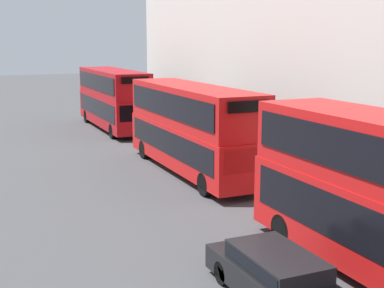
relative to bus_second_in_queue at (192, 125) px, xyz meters
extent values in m
cylinder|color=black|center=(-1.12, -9.85, -1.86)|extent=(0.30, 1.00, 1.00)
cylinder|color=black|center=(1.13, -9.85, -1.86)|extent=(0.30, 1.00, 1.00)
cube|color=red|center=(0.00, 0.01, -1.00)|extent=(2.55, 11.13, 2.01)
cube|color=red|center=(0.00, 0.01, 0.96)|extent=(2.50, 10.91, 1.91)
cube|color=black|center=(0.00, 0.01, -0.76)|extent=(2.59, 10.24, 1.13)
cube|color=black|center=(0.00, 0.01, 1.06)|extent=(2.59, 10.24, 1.15)
cube|color=black|center=(0.00, -5.53, -0.60)|extent=(2.17, 0.06, 1.01)
cube|color=black|center=(0.00, -5.53, 1.53)|extent=(1.78, 0.06, 0.46)
cylinder|color=black|center=(-1.12, -3.96, -1.86)|extent=(0.30, 1.00, 1.00)
cylinder|color=black|center=(1.13, -3.96, -1.86)|extent=(0.30, 1.00, 1.00)
cylinder|color=black|center=(-1.12, 3.97, -1.86)|extent=(0.30, 1.00, 1.00)
cylinder|color=black|center=(1.13, 3.97, -1.86)|extent=(0.30, 1.00, 1.00)
cube|color=#A80F14|center=(0.00, 14.32, -0.95)|extent=(2.55, 10.84, 2.12)
cube|color=#A80F14|center=(0.00, 14.32, 1.03)|extent=(2.50, 10.63, 1.83)
cube|color=black|center=(0.00, 14.32, -0.69)|extent=(2.59, 9.98, 1.19)
cube|color=black|center=(0.00, 14.32, 1.12)|extent=(2.59, 9.98, 1.10)
cube|color=black|center=(0.00, 8.93, -0.52)|extent=(2.17, 0.06, 1.06)
cube|color=black|center=(0.00, 8.93, 1.58)|extent=(1.78, 0.06, 0.44)
cylinder|color=black|center=(-1.12, 10.50, -1.86)|extent=(0.30, 1.00, 1.00)
cylinder|color=black|center=(1.13, 10.50, -1.86)|extent=(0.30, 1.00, 1.00)
cylinder|color=black|center=(-1.12, 18.15, -1.86)|extent=(0.30, 1.00, 1.00)
cylinder|color=black|center=(1.13, 18.15, -1.86)|extent=(0.30, 1.00, 1.00)
cube|color=black|center=(-3.40, -13.15, -1.85)|extent=(1.75, 4.79, 0.65)
cube|color=black|center=(-3.40, -13.03, -1.29)|extent=(1.54, 2.64, 0.47)
cube|color=black|center=(-3.40, -13.03, -1.26)|extent=(1.58, 2.50, 0.30)
cylinder|color=black|center=(-4.17, -11.61, -2.04)|extent=(0.22, 0.64, 0.64)
cylinder|color=black|center=(-2.63, -11.61, -2.04)|extent=(0.22, 0.64, 0.64)
camera|label=1|loc=(-10.27, -23.50, 4.07)|focal=50.00mm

